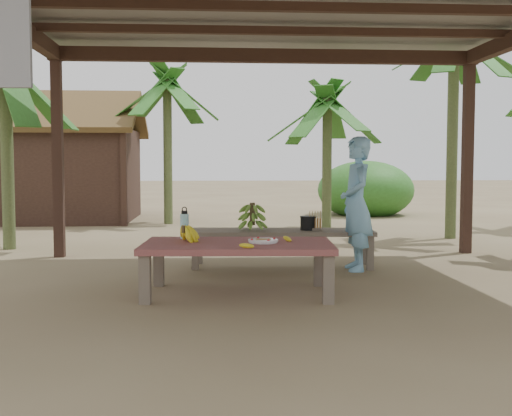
{
  "coord_description": "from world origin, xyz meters",
  "views": [
    {
      "loc": [
        -0.76,
        -6.42,
        1.26
      ],
      "look_at": [
        -0.31,
        0.1,
        0.8
      ],
      "focal_mm": 45.0,
      "sensor_mm": 36.0,
      "label": 1
    }
  ],
  "objects": [
    {
      "name": "hut",
      "position": [
        -4.5,
        8.0,
        1.1
      ],
      "size": [
        4.4,
        3.43,
        2.85
      ],
      "color": "black",
      "rests_on": "ground"
    },
    {
      "name": "cooking_pot",
      "position": [
        0.41,
        1.23,
        0.53
      ],
      "size": [
        0.19,
        0.19,
        0.16
      ],
      "primitive_type": "cylinder",
      "color": "black",
      "rests_on": "bench"
    },
    {
      "name": "banana_plant_ne",
      "position": [
        3.24,
        4.02,
        3.1
      ],
      "size": [
        1.8,
        1.8,
        3.6
      ],
      "color": "#596638",
      "rests_on": "ground"
    },
    {
      "name": "loose_banana_front",
      "position": [
        -0.45,
        -0.75,
        0.52
      ],
      "size": [
        0.15,
        0.07,
        0.04
      ],
      "primitive_type": "ellipsoid",
      "rotation": [
        0.0,
        0.0,
        1.73
      ],
      "color": "yellow",
      "rests_on": "work_table"
    },
    {
      "name": "banana_plant_nw",
      "position": [
        -1.66,
        6.96,
        2.68
      ],
      "size": [
        1.8,
        1.8,
        3.17
      ],
      "color": "#596638",
      "rests_on": "ground"
    },
    {
      "name": "loose_banana_side",
      "position": [
        -0.03,
        -0.25,
        0.52
      ],
      "size": [
        0.09,
        0.16,
        0.04
      ],
      "primitive_type": "ellipsoid",
      "rotation": [
        0.0,
        0.0,
        0.31
      ],
      "color": "yellow",
      "rests_on": "work_table"
    },
    {
      "name": "ground",
      "position": [
        0.0,
        0.0,
        0.0
      ],
      "size": [
        80.0,
        80.0,
        0.0
      ],
      "primitive_type": "plane",
      "color": "brown",
      "rests_on": "ground"
    },
    {
      "name": "plate",
      "position": [
        -0.27,
        -0.37,
        0.52
      ],
      "size": [
        0.29,
        0.29,
        0.04
      ],
      "color": "white",
      "rests_on": "work_table"
    },
    {
      "name": "bench",
      "position": [
        0.09,
        1.26,
        0.39
      ],
      "size": [
        2.24,
        0.78,
        0.45
      ],
      "rotation": [
        0.0,
        0.0,
        -0.08
      ],
      "color": "brown",
      "rests_on": "ground"
    },
    {
      "name": "banana_plant_n",
      "position": [
        1.43,
        5.63,
        2.2
      ],
      "size": [
        1.8,
        1.8,
        2.68
      ],
      "color": "#596638",
      "rests_on": "ground"
    },
    {
      "name": "woman",
      "position": [
        0.93,
        0.96,
        0.78
      ],
      "size": [
        0.39,
        0.58,
        1.57
      ],
      "primitive_type": "imported",
      "rotation": [
        0.0,
        0.0,
        -1.55
      ],
      "color": "#75B3DD",
      "rests_on": "ground"
    },
    {
      "name": "green_banana_stalk",
      "position": [
        -0.27,
        1.28,
        0.62
      ],
      "size": [
        0.33,
        0.33,
        0.35
      ],
      "primitive_type": null,
      "rotation": [
        0.0,
        0.0,
        -0.08
      ],
      "color": "#598C2D",
      "rests_on": "bench"
    },
    {
      "name": "water_flask",
      "position": [
        -1.03,
        0.06,
        0.63
      ],
      "size": [
        0.09,
        0.09,
        0.32
      ],
      "color": "#41BBCB",
      "rests_on": "work_table"
    },
    {
      "name": "ripe_banana_bunch",
      "position": [
        -1.03,
        -0.22,
        0.59
      ],
      "size": [
        0.33,
        0.31,
        0.17
      ],
      "primitive_type": null,
      "rotation": [
        0.0,
        0.0,
        0.26
      ],
      "color": "yellow",
      "rests_on": "work_table"
    },
    {
      "name": "pavilion",
      "position": [
        -0.01,
        -0.01,
        2.78
      ],
      "size": [
        6.6,
        5.6,
        2.95
      ],
      "color": "black",
      "rests_on": "ground"
    },
    {
      "name": "banana_plant_w",
      "position": [
        -3.72,
        3.15,
        2.38
      ],
      "size": [
        1.8,
        1.8,
        2.86
      ],
      "color": "#596638",
      "rests_on": "ground"
    },
    {
      "name": "work_table",
      "position": [
        -0.51,
        -0.34,
        0.43
      ],
      "size": [
        1.86,
        1.12,
        0.5
      ],
      "rotation": [
        0.0,
        0.0,
        -0.07
      ],
      "color": "brown",
      "rests_on": "ground"
    },
    {
      "name": "skewer_rack",
      "position": [
        0.48,
        1.17,
        0.57
      ],
      "size": [
        0.19,
        0.09,
        0.24
      ],
      "primitive_type": null,
      "rotation": [
        0.0,
        0.0,
        -0.08
      ],
      "color": "#A57F47",
      "rests_on": "bench"
    }
  ]
}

